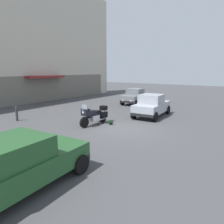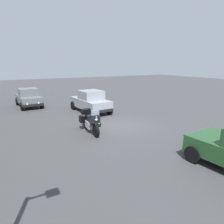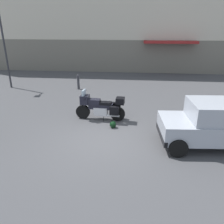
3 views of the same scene
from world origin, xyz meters
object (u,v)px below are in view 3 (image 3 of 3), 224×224
(helmet, at_px, (113,125))
(bollard_curbside, at_px, (78,81))
(car_hatchback_near, at_px, (215,125))
(streetlamp_curbside, at_px, (3,43))
(motorcycle, at_px, (101,107))

(helmet, distance_m, bollard_curbside, 6.42)
(car_hatchback_near, relative_size, streetlamp_curbside, 0.80)
(helmet, bearing_deg, bollard_curbside, 116.63)
(streetlamp_curbside, bearing_deg, car_hatchback_near, -30.53)
(streetlamp_curbside, xyz_separation_m, bollard_curbside, (4.74, 0.16, -2.46))
(car_hatchback_near, bearing_deg, streetlamp_curbside, 145.55)
(car_hatchback_near, bearing_deg, helmet, 159.57)
(motorcycle, distance_m, streetlamp_curbside, 8.78)
(motorcycle, height_order, streetlamp_curbside, streetlamp_curbside)
(motorcycle, height_order, car_hatchback_near, car_hatchback_near)
(helmet, distance_m, streetlamp_curbside, 9.84)
(helmet, xyz_separation_m, bollard_curbside, (-2.87, 5.72, 0.39))
(car_hatchback_near, height_order, bollard_curbside, car_hatchback_near)
(helmet, bearing_deg, car_hatchback_near, -16.51)
(motorcycle, xyz_separation_m, car_hatchback_near, (4.29, -1.90, 0.19))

